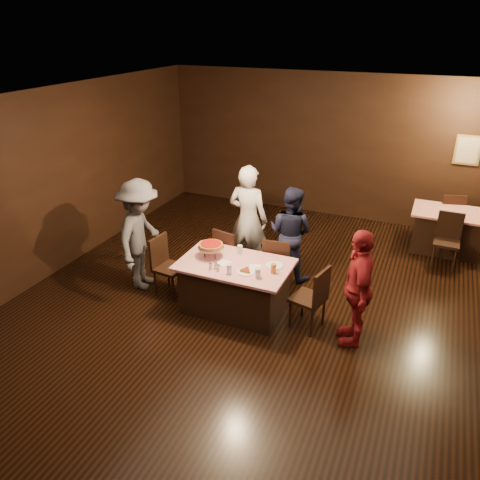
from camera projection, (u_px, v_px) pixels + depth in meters
name	position (u px, v px, depth m)	size (l,w,h in m)	color
room	(267.00, 195.00, 5.25)	(10.00, 10.04, 3.02)	black
main_table	(235.00, 286.00, 6.85)	(1.60, 1.00, 0.77)	#A30A1B
back_table	(447.00, 231.00, 8.64)	(1.30, 0.90, 0.77)	red
chair_far_left	(231.00, 255.00, 7.57)	(0.42, 0.42, 0.95)	black
chair_far_right	(278.00, 264.00, 7.29)	(0.42, 0.42, 0.95)	black
chair_end_left	(170.00, 267.00, 7.20)	(0.42, 0.42, 0.95)	black
chair_end_right	(308.00, 297.00, 6.42)	(0.42, 0.42, 0.95)	black
chair_back_near	(447.00, 242.00, 8.02)	(0.42, 0.42, 0.95)	black
chair_back_far	(449.00, 215.00, 9.10)	(0.42, 0.42, 0.95)	black
diner_white_jacket	(248.00, 219.00, 7.74)	(0.68, 0.44, 1.85)	silver
diner_navy_hoodie	(290.00, 233.00, 7.59)	(0.76, 0.59, 1.57)	#191B34
diner_grey_knit	(140.00, 235.00, 7.26)	(1.15, 0.66, 1.79)	#545459
diner_red_shirt	(358.00, 288.00, 5.99)	(0.95, 0.40, 1.63)	maroon
pizza_stand	(211.00, 246.00, 6.79)	(0.38, 0.38, 0.22)	black
plate_with_slice	(246.00, 271.00, 6.43)	(0.25, 0.25, 0.06)	white
plate_empty	(275.00, 266.00, 6.61)	(0.25, 0.25, 0.01)	white
glass_front_left	(229.00, 269.00, 6.38)	(0.08, 0.08, 0.14)	silver
glass_front_right	(258.00, 273.00, 6.28)	(0.08, 0.08, 0.14)	silver
glass_amber	(273.00, 269.00, 6.40)	(0.08, 0.08, 0.14)	#BF7F26
glass_back	(240.00, 250.00, 6.92)	(0.08, 0.08, 0.14)	silver
condiments	(215.00, 267.00, 6.49)	(0.17, 0.10, 0.09)	silver
napkin_center	(254.00, 267.00, 6.57)	(0.16, 0.16, 0.01)	white
napkin_left	(224.00, 263.00, 6.69)	(0.16, 0.16, 0.01)	white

